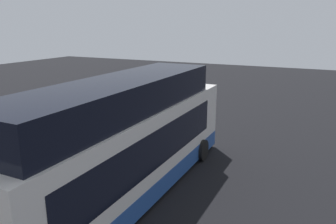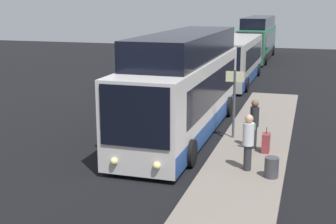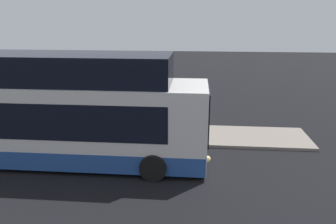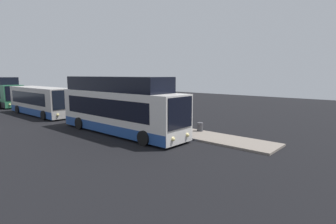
# 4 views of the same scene
# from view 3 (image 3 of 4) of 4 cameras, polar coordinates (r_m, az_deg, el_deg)

# --- Properties ---
(ground) EXTENTS (80.00, 80.00, 0.00)m
(ground) POSITION_cam_3_polar(r_m,az_deg,el_deg) (13.84, -15.61, -7.86)
(ground) COLOR black
(platform) EXTENTS (20.00, 2.66, 0.14)m
(platform) POSITION_cam_3_polar(r_m,az_deg,el_deg) (16.37, -12.11, -3.46)
(platform) COLOR slate
(platform) RESTS_ON ground
(bus_lead) EXTENTS (11.74, 2.86, 4.24)m
(bus_lead) POSITION_cam_3_polar(r_m,az_deg,el_deg) (13.31, -19.47, -0.51)
(bus_lead) COLOR silver
(bus_lead) RESTS_ON ground
(passenger_boarding) EXTENTS (0.56, 0.42, 1.85)m
(passenger_boarding) POSITION_cam_3_polar(r_m,az_deg,el_deg) (15.78, -8.65, 0.18)
(passenger_boarding) COLOR #2D2D33
(passenger_boarding) RESTS_ON platform
(passenger_waiting) EXTENTS (0.51, 0.51, 1.87)m
(passenger_waiting) POSITION_cam_3_polar(r_m,az_deg,el_deg) (15.49, 0.11, 0.05)
(passenger_waiting) COLOR #2D2D33
(passenger_waiting) RESTS_ON platform
(suitcase) EXTENTS (0.48, 0.27, 0.94)m
(suitcase) POSITION_cam_3_polar(r_m,az_deg,el_deg) (16.37, -7.04, -1.65)
(suitcase) COLOR maroon
(suitcase) RESTS_ON platform
(sign_post) EXTENTS (0.10, 0.72, 2.74)m
(sign_post) POSITION_cam_3_polar(r_m,az_deg,el_deg) (15.06, -14.03, 1.74)
(sign_post) COLOR #4C4C51
(sign_post) RESTS_ON platform
(trash_bin) EXTENTS (0.44, 0.44, 0.65)m
(trash_bin) POSITION_cam_3_polar(r_m,az_deg,el_deg) (16.44, 1.84, -1.54)
(trash_bin) COLOR #3F3F44
(trash_bin) RESTS_ON platform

